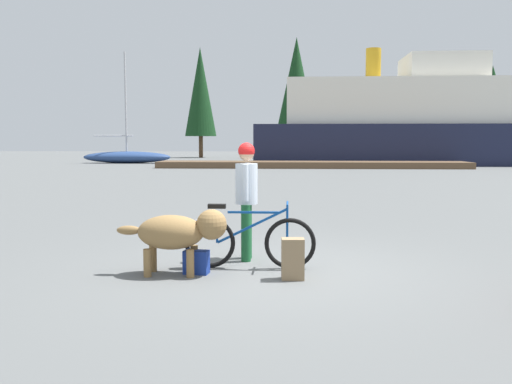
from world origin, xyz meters
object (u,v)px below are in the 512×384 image
(backpack, at_px, (293,259))
(handbag_pannier, at_px, (196,262))
(bicycle, at_px, (249,241))
(person_cyclist, at_px, (246,190))
(ferry_boat, at_px, (410,124))
(dog, at_px, (179,232))
(sailboat_moored, at_px, (127,157))

(backpack, height_order, handbag_pannier, backpack)
(bicycle, distance_m, person_cyclist, 0.84)
(person_cyclist, distance_m, ferry_boat, 34.85)
(dog, bearing_deg, backpack, -6.05)
(ferry_boat, distance_m, sailboat_moored, 21.55)
(bicycle, xyz_separation_m, dog, (-0.87, -0.40, 0.18))
(handbag_pannier, xyz_separation_m, sailboat_moored, (-11.32, 34.41, 0.35))
(bicycle, distance_m, handbag_pannier, 0.78)
(bicycle, relative_size, sailboat_moored, 0.21)
(bicycle, bearing_deg, ferry_boat, 74.49)
(backpack, bearing_deg, sailboat_moored, 109.96)
(bicycle, xyz_separation_m, sailboat_moored, (-11.98, 34.07, 0.13))
(person_cyclist, relative_size, handbag_pannier, 5.32)
(bicycle, xyz_separation_m, backpack, (0.60, -0.56, -0.12))
(backpack, relative_size, ferry_boat, 0.02)
(dog, height_order, sailboat_moored, sailboat_moored)
(dog, relative_size, backpack, 2.78)
(bicycle, bearing_deg, backpack, -43.08)
(person_cyclist, height_order, dog, person_cyclist)
(person_cyclist, bearing_deg, ferry_boat, 74.15)
(handbag_pannier, distance_m, ferry_boat, 35.91)
(backpack, height_order, sailboat_moored, sailboat_moored)
(sailboat_moored, bearing_deg, handbag_pannier, -71.79)
(person_cyclist, distance_m, handbag_pannier, 1.37)
(dog, bearing_deg, bicycle, 24.75)
(dog, height_order, backpack, dog)
(dog, xyz_separation_m, handbag_pannier, (0.21, 0.06, -0.40))
(bicycle, bearing_deg, sailboat_moored, 109.38)
(person_cyclist, relative_size, ferry_boat, 0.08)
(person_cyclist, bearing_deg, sailboat_moored, 109.55)
(dog, xyz_separation_m, backpack, (1.47, -0.16, -0.30))
(backpack, bearing_deg, ferry_boat, 75.66)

